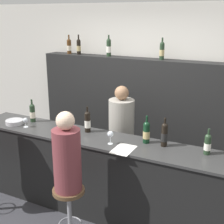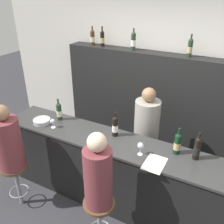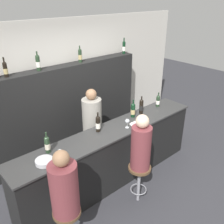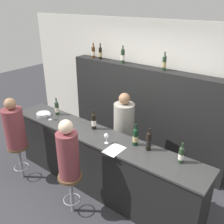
{
  "view_description": "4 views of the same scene",
  "coord_description": "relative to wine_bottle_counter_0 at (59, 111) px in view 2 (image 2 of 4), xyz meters",
  "views": [
    {
      "loc": [
        1.72,
        -2.77,
        2.43
      ],
      "look_at": [
        0.22,
        0.24,
        1.37
      ],
      "focal_mm": 50.0,
      "sensor_mm": 36.0,
      "label": 1
    },
    {
      "loc": [
        1.03,
        -1.99,
        2.72
      ],
      "look_at": [
        -0.19,
        0.3,
        1.38
      ],
      "focal_mm": 40.0,
      "sensor_mm": 36.0,
      "label": 2
    },
    {
      "loc": [
        -2.28,
        -2.36,
        3.0
      ],
      "look_at": [
        0.06,
        0.32,
        1.3
      ],
      "focal_mm": 40.0,
      "sensor_mm": 36.0,
      "label": 3
    },
    {
      "loc": [
        2.19,
        -2.22,
        2.9
      ],
      "look_at": [
        0.24,
        0.28,
        1.46
      ],
      "focal_mm": 40.0,
      "sensor_mm": 36.0,
      "label": 4
    }
  ],
  "objects": [
    {
      "name": "wine_bottle_backbar_3",
      "position": [
        1.41,
        1.2,
        0.79
      ],
      "size": [
        0.07,
        0.07,
        0.31
      ],
      "color": "#233823",
      "rests_on": "back_bar_cabinet"
    },
    {
      "name": "bar_stool_left",
      "position": [
        -0.2,
        -0.74,
        -0.64
      ],
      "size": [
        0.34,
        0.34,
        0.65
      ],
      "color": "gray",
      "rests_on": "ground_plane"
    },
    {
      "name": "tasting_menu",
      "position": [
        1.5,
        -0.29,
        -0.13
      ],
      "size": [
        0.21,
        0.3,
        0.0
      ],
      "color": "white",
      "rests_on": "bar_counter"
    },
    {
      "name": "bar_counter",
      "position": [
        1.06,
        -0.12,
        -0.64
      ],
      "size": [
        3.44,
        0.55,
        1.02
      ],
      "color": "black",
      "rests_on": "ground_plane"
    },
    {
      "name": "wine_bottle_counter_1",
      "position": [
        0.88,
        -0.0,
        0.01
      ],
      "size": [
        0.07,
        0.07,
        0.33
      ],
      "color": "black",
      "rests_on": "bar_counter"
    },
    {
      "name": "wine_bottle_counter_2",
      "position": [
        1.65,
        -0.0,
        0.0
      ],
      "size": [
        0.08,
        0.08,
        0.32
      ],
      "color": "black",
      "rests_on": "bar_counter"
    },
    {
      "name": "wine_bottle_backbar_1",
      "position": [
        0.02,
        1.2,
        0.79
      ],
      "size": [
        0.07,
        0.07,
        0.31
      ],
      "color": "black",
      "rests_on": "back_bar_cabinet"
    },
    {
      "name": "bar_stool_right",
      "position": [
        1.07,
        -0.74,
        -0.64
      ],
      "size": [
        0.34,
        0.34,
        0.65
      ],
      "color": "gray",
      "rests_on": "ground_plane"
    },
    {
      "name": "back_bar_cabinet",
      "position": [
        1.06,
        1.2,
        -0.24
      ],
      "size": [
        3.23,
        0.28,
        1.8
      ],
      "color": "black",
      "rests_on": "ground_plane"
    },
    {
      "name": "wine_bottle_counter_0",
      "position": [
        0.0,
        0.0,
        0.0
      ],
      "size": [
        0.07,
        0.07,
        0.32
      ],
      "color": "#233823",
      "rests_on": "bar_counter"
    },
    {
      "name": "guest_seated_right",
      "position": [
        1.07,
        -0.74,
        -0.11
      ],
      "size": [
        0.29,
        0.29,
        0.86
      ],
      "color": "brown",
      "rests_on": "bar_stool_right"
    },
    {
      "name": "wine_bottle_backbar_0",
      "position": [
        -0.17,
        1.2,
        0.78
      ],
      "size": [
        0.07,
        0.07,
        0.3
      ],
      "color": "#4C2D14",
      "rests_on": "back_bar_cabinet"
    },
    {
      "name": "bartender",
      "position": [
        1.12,
        0.48,
        -0.44
      ],
      "size": [
        0.35,
        0.35,
        1.53
      ],
      "color": "gray",
      "rests_on": "ground_plane"
    },
    {
      "name": "wine_bottle_counter_3",
      "position": [
        1.87,
        0.0,
        0.01
      ],
      "size": [
        0.07,
        0.07,
        0.33
      ],
      "color": "black",
      "rests_on": "bar_counter"
    },
    {
      "name": "guest_seated_left",
      "position": [
        -0.2,
        -0.74,
        -0.12
      ],
      "size": [
        0.33,
        0.33,
        0.86
      ],
      "color": "brown",
      "rests_on": "bar_stool_left"
    },
    {
      "name": "metal_bowl",
      "position": [
        -0.16,
        -0.19,
        -0.1
      ],
      "size": [
        0.23,
        0.23,
        0.06
      ],
      "color": "#B7B7BC",
      "rests_on": "bar_counter"
    },
    {
      "name": "wine_bottle_backbar_2",
      "position": [
        0.56,
        1.2,
        0.8
      ],
      "size": [
        0.07,
        0.07,
        0.32
      ],
      "color": "#233823",
      "rests_on": "back_bar_cabinet"
    },
    {
      "name": "wine_glass_1",
      "position": [
        1.3,
        -0.22,
        -0.01
      ],
      "size": [
        0.07,
        0.07,
        0.15
      ],
      "color": "silver",
      "rests_on": "bar_counter"
    },
    {
      "name": "wall_back",
      "position": [
        1.06,
        1.42,
        0.16
      ],
      "size": [
        6.4,
        0.05,
        2.6
      ],
      "color": "beige",
      "rests_on": "ground_plane"
    },
    {
      "name": "ground_plane",
      "position": [
        1.06,
        -0.37,
        -1.14
      ],
      "size": [
        16.0,
        16.0,
        0.0
      ],
      "primitive_type": "plane",
      "color": "#333338"
    },
    {
      "name": "wine_glass_0",
      "position": [
        0.06,
        -0.22,
        -0.04
      ],
      "size": [
        0.07,
        0.07,
        0.13
      ],
      "color": "silver",
      "rests_on": "bar_counter"
    }
  ]
}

